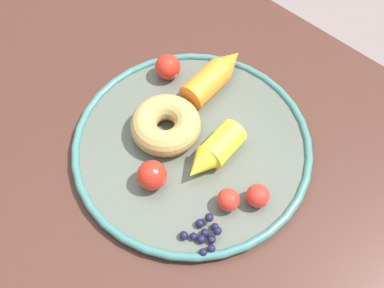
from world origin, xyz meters
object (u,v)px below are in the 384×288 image
at_px(carrot_orange, 215,75).
at_px(tomato_mid, 228,200).
at_px(tomato_far, 258,196).
at_px(tomato_extra, 168,67).
at_px(plate, 192,145).
at_px(donut, 166,125).
at_px(blueberry_pile, 204,234).
at_px(carrot_yellow, 214,153).
at_px(tomato_near, 152,175).
at_px(dining_table, 198,205).

xyz_separation_m(carrot_orange, tomato_mid, (0.15, -0.15, -0.01)).
distance_m(tomato_far, tomato_extra, 0.26).
xyz_separation_m(plate, donut, (-0.04, -0.01, 0.02)).
relative_size(donut, tomato_extra, 2.53).
height_order(plate, blueberry_pile, blueberry_pile).
xyz_separation_m(carrot_yellow, tomato_near, (-0.04, -0.08, 0.00)).
bearing_deg(tomato_mid, dining_table, 171.10).
xyz_separation_m(carrot_yellow, donut, (-0.09, -0.01, -0.00)).
relative_size(carrot_yellow, tomato_extra, 2.54).
xyz_separation_m(dining_table, carrot_orange, (-0.09, 0.14, 0.13)).
bearing_deg(carrot_yellow, blueberry_pile, -54.50).
height_order(dining_table, tomato_near, tomato_near).
relative_size(plate, carrot_orange, 2.87).
height_order(dining_table, blueberry_pile, blueberry_pile).
bearing_deg(tomato_mid, carrot_orange, 136.25).
distance_m(plate, donut, 0.05).
bearing_deg(tomato_extra, tomato_far, -17.46).
distance_m(carrot_yellow, tomato_far, 0.09).
xyz_separation_m(plate, blueberry_pile, (0.11, -0.09, 0.01)).
distance_m(dining_table, tomato_far, 0.16).
relative_size(plate, donut, 3.41).
height_order(tomato_far, tomato_extra, tomato_extra).
height_order(dining_table, tomato_mid, tomato_mid).
relative_size(tomato_near, tomato_extra, 1.02).
relative_size(carrot_orange, tomato_mid, 3.90).
relative_size(donut, tomato_near, 2.48).
bearing_deg(dining_table, carrot_orange, 123.73).
xyz_separation_m(tomato_near, tomato_mid, (0.10, 0.05, -0.01)).
xyz_separation_m(plate, carrot_yellow, (0.04, 0.00, 0.02)).
relative_size(carrot_yellow, tomato_near, 2.48).
bearing_deg(dining_table, carrot_yellow, 86.99).
relative_size(tomato_mid, tomato_far, 0.97).
xyz_separation_m(tomato_mid, tomato_far, (0.03, 0.03, 0.00)).
bearing_deg(carrot_yellow, tomato_mid, -32.76).
bearing_deg(carrot_orange, carrot_yellow, -49.25).
height_order(dining_table, tomato_extra, tomato_extra).
height_order(carrot_orange, tomato_far, carrot_orange).
height_order(carrot_yellow, tomato_far, carrot_yellow).
xyz_separation_m(plate, tomato_near, (0.00, -0.08, 0.02)).
height_order(carrot_orange, tomato_near, carrot_orange).
relative_size(tomato_near, tomato_mid, 1.32).
bearing_deg(blueberry_pile, carrot_orange, 128.41).
bearing_deg(donut, dining_table, -12.11).
xyz_separation_m(carrot_yellow, tomato_extra, (-0.16, 0.07, -0.00)).
height_order(plate, donut, donut).
bearing_deg(donut, blueberry_pile, -28.60).
bearing_deg(carrot_yellow, tomato_far, -4.88).
bearing_deg(carrot_orange, tomato_extra, -150.02).
relative_size(carrot_orange, carrot_yellow, 1.19).
bearing_deg(blueberry_pile, tomato_mid, 96.81).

